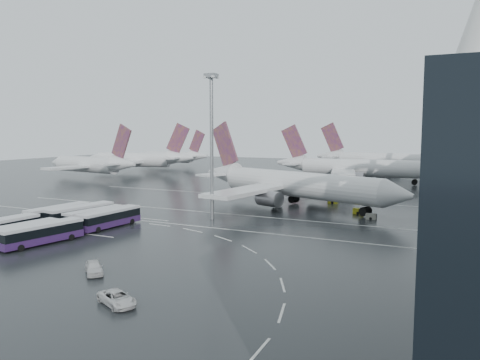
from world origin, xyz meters
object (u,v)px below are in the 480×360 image
at_px(bus_row_near_a, 58,214).
at_px(bus_row_near_d, 110,218).
at_px(gse_cart_belly_a, 358,211).
at_px(bus_row_near_c, 94,216).
at_px(airliner_main, 289,184).
at_px(bus_row_far_c, 42,233).
at_px(jet_remote_west, 92,165).
at_px(bus_row_far_b, 22,232).
at_px(van_curve_c, 439,341).
at_px(gse_cart_belly_d, 371,216).
at_px(van_curve_b, 94,267).
at_px(airliner_gate_b, 354,168).
at_px(airliner_gate_c, 384,161).
at_px(bus_row_near_b, 80,214).
at_px(van_curve_a, 117,298).
at_px(gse_cart_belly_e, 333,201).
at_px(jet_remote_far, 172,157).
at_px(jet_remote_mid, 141,160).
at_px(floodlight_mast, 212,129).

relative_size(bus_row_near_a, bus_row_near_d, 0.98).
bearing_deg(gse_cart_belly_a, bus_row_near_c, -141.39).
xyz_separation_m(airliner_main, bus_row_far_c, (-21.75, -53.28, -3.27)).
bearing_deg(bus_row_near_d, jet_remote_west, 48.55).
bearing_deg(gse_cart_belly_a, bus_row_far_b, -131.31).
bearing_deg(van_curve_c, gse_cart_belly_d, 82.53).
bearing_deg(van_curve_b, airliner_gate_b, 38.77).
xyz_separation_m(bus_row_near_c, bus_row_far_c, (3.31, -15.15, 0.13)).
distance_m(airliner_gate_b, van_curve_c, 125.17).
relative_size(airliner_gate_c, bus_row_near_b, 4.23).
xyz_separation_m(jet_remote_west, gse_cart_belly_d, (107.51, -36.29, -4.66)).
bearing_deg(bus_row_near_d, airliner_gate_c, -8.32).
bearing_deg(bus_row_near_a, jet_remote_west, 42.99).
bearing_deg(bus_row_near_a, van_curve_a, -122.33).
relative_size(jet_remote_west, bus_row_far_b, 3.79).
relative_size(airliner_main, gse_cart_belly_e, 24.69).
bearing_deg(gse_cart_belly_d, van_curve_b, -115.16).
bearing_deg(van_curve_a, bus_row_near_c, 69.69).
relative_size(gse_cart_belly_a, gse_cart_belly_e, 0.92).
bearing_deg(van_curve_b, bus_row_near_c, 84.97).
distance_m(jet_remote_far, gse_cart_belly_d, 151.86).
bearing_deg(bus_row_far_c, airliner_gate_b, -3.41).
bearing_deg(bus_row_far_b, jet_remote_west, 44.13).
xyz_separation_m(airliner_main, bus_row_near_b, (-28.84, -37.91, -3.19)).
distance_m(jet_remote_far, van_curve_a, 187.34).
bearing_deg(bus_row_near_c, gse_cart_belly_e, -28.70).
bearing_deg(jet_remote_mid, bus_row_near_b, 106.13).
distance_m(bus_row_near_a, bus_row_far_b, 15.79).
bearing_deg(van_curve_c, airliner_main, 96.27).
height_order(jet_remote_west, jet_remote_far, jet_remote_west).
bearing_deg(gse_cart_belly_d, bus_row_near_c, -147.93).
height_order(bus_row_far_c, van_curve_c, bus_row_far_c).
relative_size(bus_row_far_c, floodlight_mast, 0.47).
relative_size(jet_remote_far, gse_cart_belly_a, 19.42).
height_order(jet_remote_west, jet_remote_mid, jet_remote_mid).
relative_size(bus_row_far_b, van_curve_c, 2.91).
bearing_deg(bus_row_near_a, gse_cart_belly_e, -37.62).
xyz_separation_m(jet_remote_far, van_curve_c, (129.94, -154.66, -4.04)).
bearing_deg(airliner_gate_b, van_curve_a, -89.99).
xyz_separation_m(van_curve_b, gse_cart_belly_d, (24.40, 51.95, -0.27)).
distance_m(airliner_gate_c, gse_cart_belly_a, 100.90).
distance_m(jet_remote_west, van_curve_b, 121.30).
xyz_separation_m(bus_row_far_b, floodlight_mast, (17.82, 30.22, 16.50)).
bearing_deg(gse_cart_belly_d, bus_row_far_b, -136.69).
bearing_deg(gse_cart_belly_d, bus_row_near_d, -145.08).
bearing_deg(airliner_gate_b, bus_row_near_a, -112.13).
xyz_separation_m(floodlight_mast, gse_cart_belly_e, (16.73, 30.73, -17.49)).
bearing_deg(jet_remote_far, bus_row_near_d, 121.63).
relative_size(van_curve_b, gse_cart_belly_a, 2.25).
distance_m(bus_row_far_c, gse_cart_belly_e, 68.00).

